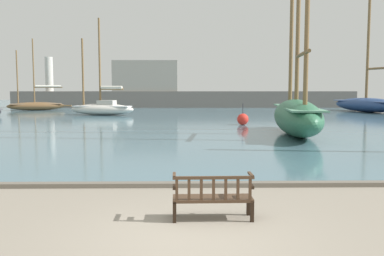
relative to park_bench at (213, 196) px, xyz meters
name	(u,v)px	position (x,y,z in m)	size (l,w,h in m)	color
ground_plane	(188,237)	(-0.51, -1.00, -0.47)	(160.00, 160.00, 0.00)	gray
harbor_water	(185,109)	(-0.51, 43.00, -0.43)	(100.00, 80.00, 0.08)	slate
quay_edge_kerb	(187,185)	(-0.51, 2.85, -0.41)	(40.00, 0.30, 0.12)	#675F54
park_bench	(213,196)	(0.00, 0.00, 0.00)	(1.61, 0.55, 0.92)	black
sailboat_outer_port	(102,107)	(-8.29, 31.84, 0.36)	(7.42, 3.18, 8.98)	silver
sailboat_centre_channel	(297,113)	(5.51, 14.59, 0.82)	(3.34, 9.88, 14.52)	#2D6647
sailboat_outer_starboard	(368,103)	(18.85, 36.54, 0.54)	(5.55, 10.48, 13.59)	navy
sailboat_nearest_port	(36,105)	(-17.51, 40.75, 0.24)	(6.47, 3.30, 8.08)	brown
channel_buoy	(243,119)	(3.47, 20.94, 0.01)	(0.79, 0.79, 1.49)	red
far_breakwater	(174,94)	(-1.88, 47.41, 1.34)	(44.28, 2.40, 6.58)	#66605B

